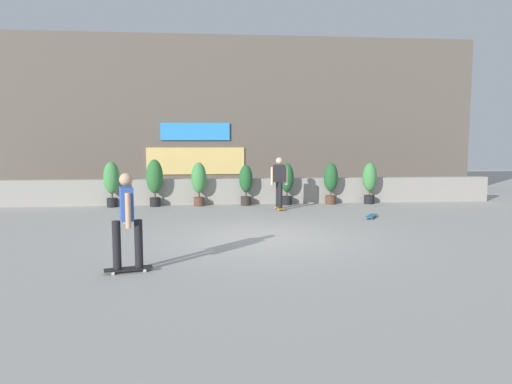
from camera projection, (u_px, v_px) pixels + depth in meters
ground_plane at (262, 238)px, 10.95m from camera, size 48.00×48.00×0.00m
planter_wall at (244, 191)px, 16.84m from camera, size 18.00×0.40×0.90m
building_backdrop at (237, 117)px, 20.49m from camera, size 20.00×2.08×6.50m
potted_plant_0 at (112, 181)px, 15.92m from camera, size 0.53×0.53×1.53m
potted_plant_1 at (155, 179)px, 16.05m from camera, size 0.56×0.56×1.60m
potted_plant_2 at (199, 181)px, 16.20m from camera, size 0.51×0.51×1.49m
potted_plant_3 at (246, 182)px, 16.36m from camera, size 0.46×0.46×1.40m
potted_plant_4 at (287, 181)px, 16.49m from camera, size 0.49×0.49×1.45m
potted_plant_5 at (331, 180)px, 16.63m from camera, size 0.49×0.49×1.46m
potted_plant_6 at (370, 180)px, 16.77m from camera, size 0.49×0.49×1.46m
skater_far_right at (279, 181)px, 15.32m from camera, size 0.56×0.81×1.70m
skater_by_wall_left at (127, 218)px, 7.96m from camera, size 0.82×0.54×1.70m
skateboard_near_camera at (371, 216)px, 13.72m from camera, size 0.59×0.79×0.08m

